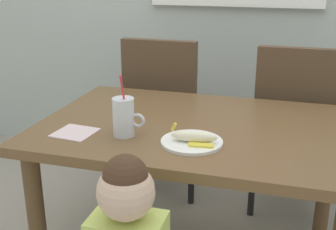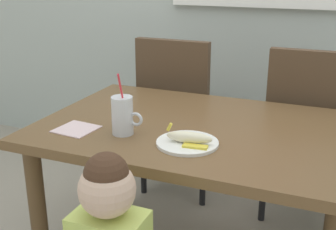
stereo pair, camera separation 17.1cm
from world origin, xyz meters
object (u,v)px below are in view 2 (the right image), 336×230
dining_chair_left (179,108)px  milk_cup (123,118)px  snack_plate (187,143)px  paper_napkin (76,129)px  dining_table (198,148)px  dining_chair_right (309,127)px  peeled_banana (190,138)px

dining_chair_left → milk_cup: size_ratio=3.85×
snack_plate → paper_napkin: size_ratio=1.53×
dining_table → milk_cup: 0.35m
dining_table → dining_chair_right: bearing=58.0°
dining_chair_left → dining_chair_right: bearing=177.8°
dining_chair_left → peeled_banana: dining_chair_left is taller
snack_plate → paper_napkin: (-0.46, -0.03, -0.00)m
dining_chair_right → snack_plate: dining_chair_right is taller
dining_table → snack_plate: snack_plate is taller
dining_chair_left → peeled_banana: 0.98m
milk_cup → paper_napkin: size_ratio=1.66×
milk_cup → peeled_banana: 0.28m
peeled_banana → paper_napkin: 0.48m
dining_chair_right → dining_chair_left: bearing=-2.2°
milk_cup → dining_chair_left: bearing=96.3°
dining_table → paper_napkin: 0.50m
dining_chair_right → milk_cup: size_ratio=3.85×
dining_chair_left → paper_napkin: size_ratio=6.40×
dining_chair_left → milk_cup: (0.10, -0.86, 0.24)m
dining_chair_left → paper_napkin: (-0.10, -0.90, 0.17)m
dining_chair_right → milk_cup: 1.08m
dining_chair_left → milk_cup: milk_cup is taller
dining_chair_right → peeled_banana: size_ratio=5.53×
dining_chair_right → snack_plate: (-0.37, -0.84, 0.18)m
dining_chair_left → milk_cup: 0.90m
dining_chair_right → paper_napkin: bearing=46.1°
paper_napkin → dining_chair_left: bearing=83.6°
dining_table → dining_chair_right: 0.75m
milk_cup → snack_plate: size_ratio=1.08×
milk_cup → snack_plate: bearing=-1.2°
milk_cup → peeled_banana: size_ratio=1.43×
dining_table → milk_cup: milk_cup is taller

